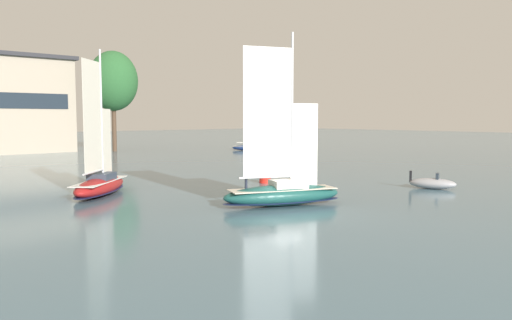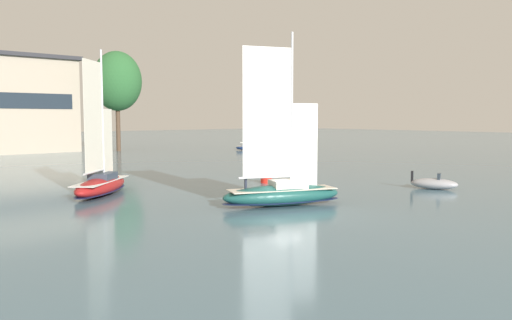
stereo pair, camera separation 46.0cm
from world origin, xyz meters
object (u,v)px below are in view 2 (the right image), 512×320
object	(u,v)px
sailboat_moored_mid_channel	(101,183)
motor_tender	(434,184)
tree_shore_center	(117,81)
channel_buoy	(266,175)
sailboat_moored_near_marina	(251,148)
sailboat_main	(282,192)

from	to	relation	value
sailboat_moored_mid_channel	motor_tender	bearing A→B (deg)	-34.01
tree_shore_center	channel_buoy	world-z (taller)	tree_shore_center
tree_shore_center	sailboat_moored_mid_channel	size ratio (longest dim) A/B	1.57
sailboat_moored_near_marina	motor_tender	xyz separation A→B (m)	(-21.65, -52.01, -0.07)
sailboat_main	motor_tender	xyz separation A→B (m)	(16.52, -2.83, -0.51)
tree_shore_center	sailboat_moored_mid_channel	xyz separation A→B (m)	(-25.43, -50.67, -12.51)
motor_tender	channel_buoy	bearing A→B (deg)	123.41
tree_shore_center	motor_tender	distance (m)	68.54
motor_tender	sailboat_moored_mid_channel	bearing A→B (deg)	145.99
channel_buoy	sailboat_moored_near_marina	bearing A→B (deg)	51.84
tree_shore_center	sailboat_moored_near_marina	distance (m)	28.89
sailboat_moored_mid_channel	channel_buoy	distance (m)	16.20
sailboat_main	channel_buoy	distance (m)	13.02
sailboat_main	sailboat_moored_mid_channel	world-z (taller)	sailboat_main
sailboat_moored_near_marina	sailboat_main	bearing A→B (deg)	-127.81
tree_shore_center	channel_buoy	size ratio (longest dim) A/B	9.38
sailboat_moored_near_marina	channel_buoy	distance (m)	49.23
sailboat_main	channel_buoy	xyz separation A→B (m)	(7.74, 10.47, -0.21)
sailboat_main	sailboat_moored_near_marina	world-z (taller)	sailboat_main
sailboat_main	channel_buoy	size ratio (longest dim) A/B	6.22
motor_tender	sailboat_main	bearing A→B (deg)	170.27
tree_shore_center	sailboat_moored_near_marina	bearing A→B (deg)	-36.25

